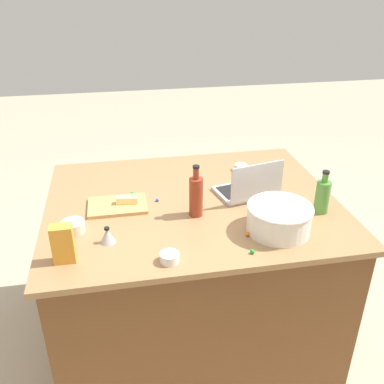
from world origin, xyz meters
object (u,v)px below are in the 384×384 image
(laptop, at_px, (249,188))
(butter_stick_left, at_px, (127,200))
(kitchen_timer, at_px, (108,235))
(bottle_soy, at_px, (196,196))
(candy_bag, at_px, (63,244))
(ramekin_wide, at_px, (170,258))
(mixing_bowl_large, at_px, (279,218))
(cutting_board, at_px, (118,205))
(bottle_olive, at_px, (322,196))
(ramekin_medium, at_px, (73,227))
(ramekin_small, at_px, (241,167))

(laptop, bearing_deg, butter_stick_left, -0.81)
(butter_stick_left, height_order, kitchen_timer, kitchen_timer)
(bottle_soy, relative_size, candy_bag, 1.57)
(candy_bag, bearing_deg, bottle_soy, -156.06)
(ramekin_wide, bearing_deg, kitchen_timer, -37.63)
(mixing_bowl_large, bearing_deg, ramekin_wide, 15.11)
(butter_stick_left, bearing_deg, bottle_soy, 155.19)
(cutting_board, xyz_separation_m, candy_bag, (0.23, 0.42, 0.08))
(ramekin_wide, distance_m, candy_bag, 0.44)
(laptop, distance_m, mixing_bowl_large, 0.36)
(candy_bag, bearing_deg, kitchen_timer, -148.98)
(bottle_olive, xyz_separation_m, butter_stick_left, (0.95, -0.24, -0.05))
(cutting_board, relative_size, kitchen_timer, 3.88)
(bottle_olive, distance_m, candy_bag, 1.25)
(cutting_board, height_order, ramekin_medium, ramekin_medium)
(butter_stick_left, bearing_deg, ramekin_wide, 106.22)
(kitchen_timer, bearing_deg, bottle_soy, -159.20)
(ramekin_medium, bearing_deg, candy_bag, 84.74)
(laptop, bearing_deg, ramekin_small, -99.14)
(ramekin_medium, relative_size, ramekin_wide, 1.32)
(butter_stick_left, height_order, ramekin_medium, same)
(bottle_olive, bearing_deg, ramekin_medium, -1.79)
(ramekin_small, bearing_deg, cutting_board, 23.00)
(mixing_bowl_large, distance_m, bottle_soy, 0.41)
(mixing_bowl_large, relative_size, kitchen_timer, 3.97)
(bottle_olive, distance_m, ramekin_wide, 0.85)
(ramekin_wide, bearing_deg, ramekin_medium, -37.29)
(candy_bag, bearing_deg, ramekin_medium, -95.26)
(butter_stick_left, xyz_separation_m, ramekin_small, (-0.70, -0.32, -0.02))
(ramekin_small, bearing_deg, kitchen_timer, 38.38)
(cutting_board, relative_size, ramekin_medium, 2.77)
(kitchen_timer, bearing_deg, ramekin_medium, -36.73)
(ramekin_small, relative_size, kitchen_timer, 1.00)
(bottle_olive, height_order, candy_bag, bottle_olive)
(bottle_olive, relative_size, ramekin_wide, 2.76)
(bottle_soy, height_order, kitchen_timer, bottle_soy)
(bottle_olive, xyz_separation_m, ramekin_small, (0.25, -0.56, -0.07))
(butter_stick_left, bearing_deg, ramekin_medium, 37.80)
(laptop, relative_size, mixing_bowl_large, 1.15)
(laptop, xyz_separation_m, ramekin_wide, (0.50, 0.50, -0.03))
(mixing_bowl_large, relative_size, ramekin_wide, 3.73)
(butter_stick_left, bearing_deg, ramekin_small, -155.54)
(ramekin_small, distance_m, ramekin_medium, 1.09)
(cutting_board, bearing_deg, kitchen_timer, 80.70)
(ramekin_small, xyz_separation_m, candy_bag, (0.98, 0.74, 0.07))
(cutting_board, relative_size, candy_bag, 1.76)
(candy_bag, bearing_deg, mixing_bowl_large, -176.65)
(ramekin_small, height_order, kitchen_timer, kitchen_timer)
(mixing_bowl_large, height_order, bottle_soy, bottle_soy)
(kitchen_timer, bearing_deg, laptop, -157.68)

